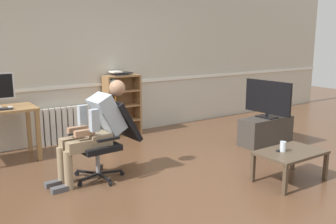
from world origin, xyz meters
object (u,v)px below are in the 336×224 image
at_px(drinking_glass, 283,147).
at_px(office_chair, 109,136).
at_px(spare_remote, 280,150).
at_px(radiator, 67,125).
at_px(tv_stand, 266,131).
at_px(bookshelf, 119,105).
at_px(person_seated, 95,128).
at_px(computer_mouse, 10,108).
at_px(tv_screen, 268,98).
at_px(coffee_table, 290,155).

bearing_deg(drinking_glass, office_chair, 140.22).
distance_m(drinking_glass, spare_remote, 0.06).
height_order(radiator, spare_remote, radiator).
distance_m(tv_stand, spare_remote, 1.60).
bearing_deg(office_chair, bookshelf, 145.94).
xyz_separation_m(office_chair, spare_remote, (1.63, -1.31, -0.13)).
relative_size(radiator, spare_remote, 6.34).
distance_m(radiator, spare_remote, 3.44).
distance_m(bookshelf, drinking_glass, 3.08).
relative_size(person_seated, tv_stand, 1.29).
relative_size(computer_mouse, spare_remote, 0.67).
bearing_deg(computer_mouse, tv_screen, -21.39).
height_order(tv_stand, spare_remote, tv_stand).
distance_m(office_chair, drinking_glass, 2.11).
xyz_separation_m(coffee_table, spare_remote, (-0.08, 0.08, 0.06)).
height_order(tv_screen, coffee_table, tv_screen).
height_order(person_seated, tv_stand, person_seated).
height_order(radiator, person_seated, person_seated).
bearing_deg(office_chair, radiator, 174.33).
bearing_deg(person_seated, drinking_glass, 50.32).
xyz_separation_m(bookshelf, person_seated, (-1.18, -1.67, 0.10)).
xyz_separation_m(tv_screen, coffee_table, (-1.01, -1.24, -0.42)).
height_order(office_chair, drinking_glass, office_chair).
distance_m(tv_screen, drinking_glass, 1.65).
relative_size(radiator, coffee_table, 1.16).
bearing_deg(bookshelf, spare_remote, -77.95).
xyz_separation_m(office_chair, coffee_table, (1.71, -1.40, -0.19)).
distance_m(radiator, office_chair, 1.77).
relative_size(person_seated, spare_remote, 8.03).
xyz_separation_m(person_seated, tv_stand, (2.90, -0.15, -0.43)).
bearing_deg(bookshelf, person_seated, -125.27).
xyz_separation_m(bookshelf, drinking_glass, (0.63, -3.01, -0.11)).
bearing_deg(spare_remote, person_seated, 44.91).
bearing_deg(computer_mouse, spare_remote, -45.68).
bearing_deg(tv_stand, person_seated, 177.05).
bearing_deg(person_seated, computer_mouse, -154.43).
relative_size(radiator, person_seated, 0.79).
distance_m(computer_mouse, bookshelf, 1.92).
distance_m(coffee_table, drinking_glass, 0.15).
xyz_separation_m(office_chair, tv_stand, (2.72, -0.16, -0.30)).
height_order(tv_screen, spare_remote, tv_screen).
relative_size(tv_stand, coffee_table, 1.14).
distance_m(bookshelf, person_seated, 2.04).
bearing_deg(coffee_table, radiator, 117.34).
bearing_deg(spare_remote, coffee_table, -145.16).
bearing_deg(computer_mouse, coffee_table, -45.69).
bearing_deg(spare_remote, computer_mouse, 34.96).
bearing_deg(office_chair, coffee_table, 47.58).
xyz_separation_m(tv_screen, drinking_glass, (-1.09, -1.19, -0.32)).
xyz_separation_m(radiator, office_chair, (-0.08, -1.76, 0.22)).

